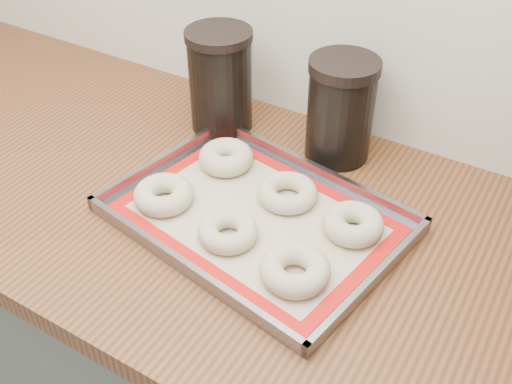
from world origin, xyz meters
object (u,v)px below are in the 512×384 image
Objects in this scene: bagel_back_left at (226,157)px; canister_mid at (341,109)px; baking_tray at (256,217)px; bagel_front_mid at (228,231)px; bagel_front_left at (164,195)px; canister_left at (220,80)px; bagel_front_right at (295,270)px; bagel_back_right at (353,224)px; bagel_back_mid at (288,193)px.

canister_mid reaches higher than bagel_back_left.
baking_tray is 5.35× the size of bagel_front_mid.
bagel_front_left is 0.14m from bagel_front_mid.
bagel_front_left is 0.28m from canister_left.
bagel_front_right is at bearing -35.95° from baking_tray.
bagel_front_left is 1.06× the size of bagel_front_mid.
bagel_front_left is at bearing -162.38° from bagel_back_right.
bagel_back_left reaches higher than baking_tray.
bagel_front_right is at bearing -57.84° from bagel_back_mid.
canister_mid is at bearing 57.15° from bagel_front_left.
bagel_front_left is at bearing -77.99° from canister_left.
bagel_back_left is 0.17m from canister_left.
bagel_back_left is at bearing 141.69° from baking_tray.
bagel_back_mid is at bearing -93.51° from canister_mid.
bagel_back_mid is 1.04× the size of bagel_back_right.
canister_left is at bearing 126.65° from bagel_back_left.
bagel_back_left is at bearing 77.54° from bagel_front_left.
bagel_back_left reaches higher than bagel_front_right.
canister_mid reaches higher than bagel_front_mid.
bagel_back_left is (-0.12, 0.10, 0.02)m from baking_tray.
canister_left reaches higher than bagel_front_left.
bagel_back_right is 0.50× the size of canister_mid.
bagel_front_right is (0.12, -0.09, 0.02)m from baking_tray.
bagel_back_mid is (0.02, 0.07, 0.01)m from baking_tray.
bagel_back_right reaches higher than bagel_front_left.
canister_left is (-0.36, 0.16, 0.08)m from bagel_back_right.
bagel_back_mid is 0.52× the size of canister_mid.
bagel_front_right is at bearing -8.15° from bagel_front_left.
canister_mid is at bearing 43.18° from bagel_back_left.
bagel_back_right reaches higher than bagel_front_mid.
bagel_front_mid is at bearing -144.54° from bagel_back_right.
bagel_front_mid and bagel_back_mid have the same top height.
canister_left reaches higher than bagel_front_right.
bagel_front_left is 0.15m from bagel_back_left.
bagel_front_mid is 0.35m from canister_left.
canister_mid is at bearing 6.62° from canister_left.
bagel_front_left is 0.27m from bagel_front_right.
bagel_front_mid is 0.13m from bagel_front_right.
bagel_back_right is (0.15, 0.05, 0.02)m from baking_tray.
bagel_back_left reaches higher than bagel_front_left.
bagel_front_left is (-0.15, -0.05, 0.02)m from baking_tray.
bagel_back_mid is at bearing 75.97° from bagel_front_mid.
bagel_front_right is 1.08× the size of bagel_back_right.
bagel_back_right is (0.30, 0.10, 0.00)m from bagel_front_left.
bagel_front_mid is 0.20m from bagel_back_right.
bagel_front_mid is at bearing -104.03° from bagel_back_mid.
bagel_front_left is 1.04× the size of bagel_back_right.
bagel_back_mid is at bearing 172.01° from bagel_back_right.
bagel_front_left is 0.50× the size of canister_left.
bagel_front_right is at bearing -103.26° from bagel_back_right.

